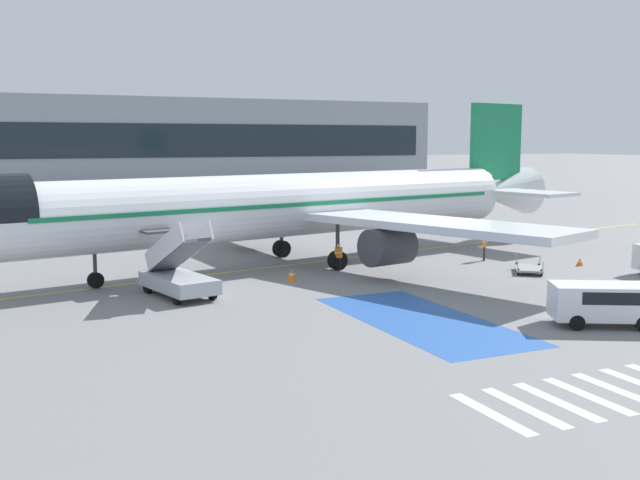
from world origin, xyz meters
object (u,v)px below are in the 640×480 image
(service_van_0, at_px, (604,301))
(traffic_cone_1, at_px, (580,262))
(baggage_cart, at_px, (529,268))
(ground_crew_0, at_px, (484,244))
(ground_crew_1, at_px, (339,255))
(terminal_building, at_px, (62,145))
(boarding_stairs_forward, at_px, (178,277))
(traffic_cone_0, at_px, (292,275))
(fuel_tanker, at_px, (271,205))
(airliner, at_px, (295,205))

(service_van_0, bearing_deg, traffic_cone_1, -11.83)
(baggage_cart, bearing_deg, ground_crew_0, -57.10)
(ground_crew_1, xyz_separation_m, terminal_building, (-8.00, 74.46, 6.04))
(boarding_stairs_forward, xyz_separation_m, ground_crew_1, (10.45, 3.36, -0.06))
(ground_crew_0, bearing_deg, boarding_stairs_forward, -50.33)
(traffic_cone_0, height_order, traffic_cone_1, traffic_cone_0)
(ground_crew_1, bearing_deg, fuel_tanker, 119.25)
(service_van_0, distance_m, ground_crew_0, 17.05)
(airliner, height_order, boarding_stairs_forward, airliner)
(service_van_0, distance_m, traffic_cone_0, 16.76)
(baggage_cart, bearing_deg, traffic_cone_0, 22.64)
(traffic_cone_1, bearing_deg, service_van_0, -130.19)
(ground_crew_0, relative_size, traffic_cone_1, 3.75)
(boarding_stairs_forward, xyz_separation_m, terminal_building, (2.44, 77.82, 5.97))
(baggage_cart, distance_m, ground_crew_0, 4.79)
(fuel_tanker, xyz_separation_m, traffic_cone_1, (9.10, -29.64, -1.51))
(baggage_cart, relative_size, traffic_cone_1, 6.10)
(ground_crew_0, bearing_deg, baggage_cart, 28.03)
(service_van_0, xyz_separation_m, baggage_cart, (5.58, 11.29, -0.81))
(fuel_tanker, xyz_separation_m, service_van_0, (-0.98, -41.57, -0.69))
(boarding_stairs_forward, xyz_separation_m, traffic_cone_0, (6.69, 1.51, -0.65))
(fuel_tanker, height_order, service_van_0, fuel_tanker)
(boarding_stairs_forward, bearing_deg, airliner, 23.91)
(ground_crew_0, distance_m, traffic_cone_1, 5.89)
(boarding_stairs_forward, relative_size, fuel_tanker, 0.59)
(boarding_stairs_forward, height_order, service_van_0, boarding_stairs_forward)
(ground_crew_1, height_order, traffic_cone_0, ground_crew_1)
(airliner, bearing_deg, terminal_building, -6.82)
(ground_crew_1, bearing_deg, airliner, 156.95)
(traffic_cone_1, bearing_deg, terminal_building, 105.75)
(fuel_tanker, bearing_deg, airliner, -115.52)
(airliner, xyz_separation_m, boarding_stairs_forward, (-8.93, -6.47, -2.73))
(boarding_stairs_forward, xyz_separation_m, traffic_cone_1, (24.75, -1.28, -0.73))
(airliner, bearing_deg, fuel_tanker, -29.08)
(baggage_cart, bearing_deg, airliner, 0.27)
(airliner, bearing_deg, traffic_cone_0, 143.66)
(traffic_cone_0, bearing_deg, ground_crew_0, 5.27)
(boarding_stairs_forward, xyz_separation_m, fuel_tanker, (15.65, 28.36, 0.78))
(service_van_0, height_order, ground_crew_0, ground_crew_0)
(fuel_tanker, relative_size, ground_crew_1, 5.88)
(service_van_0, distance_m, traffic_cone_1, 15.64)
(airliner, bearing_deg, service_van_0, -175.76)
(boarding_stairs_forward, xyz_separation_m, ground_crew_0, (20.57, 2.79, 0.08))
(traffic_cone_1, bearing_deg, boarding_stairs_forward, 177.03)
(ground_crew_0, distance_m, terminal_building, 77.41)
(boarding_stairs_forward, relative_size, traffic_cone_0, 8.34)
(baggage_cart, height_order, terminal_building, terminal_building)
(service_van_0, xyz_separation_m, ground_crew_1, (-4.22, 16.57, -0.15))
(service_van_0, distance_m, ground_crew_1, 17.10)
(boarding_stairs_forward, distance_m, terminal_building, 78.08)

